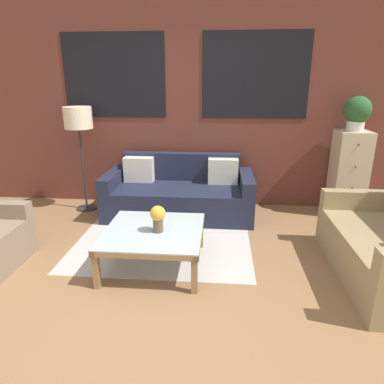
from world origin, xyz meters
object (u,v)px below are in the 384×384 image
Objects in this scene: couch_dark at (179,194)px; floor_lamp at (78,123)px; potted_plant at (357,112)px; coffee_table at (154,235)px; drawer_cabinet at (348,173)px; flower_vase at (158,217)px.

couch_dark is 1.37× the size of floor_lamp.
coffee_table is at bearing -145.30° from potted_plant.
potted_plant is (2.32, 1.61, 1.04)m from coffee_table.
drawer_cabinet is (2.32, 1.61, 0.23)m from coffee_table.
floor_lamp is at bearing 131.12° from flower_vase.
drawer_cabinet reaches higher than flower_vase.
coffee_table is 2.83m from drawer_cabinet.
floor_lamp is (-1.26, 1.47, 0.88)m from coffee_table.
flower_vase is at bearing -91.08° from couch_dark.
coffee_table is (-0.08, -1.40, 0.05)m from couch_dark.
drawer_cabinet is (3.58, 0.14, -0.65)m from floor_lamp.
drawer_cabinet is 4.38× the size of flower_vase.
coffee_table is 0.83× the size of drawer_cabinet.
floor_lamp is 3.26× the size of potted_plant.
floor_lamp reaches higher than coffee_table.
potted_plant is 2.92m from flower_vase.
potted_plant reaches higher than flower_vase.
flower_vase is (1.31, -1.50, -0.68)m from floor_lamp.
flower_vase is (-0.03, -1.43, 0.25)m from couch_dark.
flower_vase is at bearing -33.19° from coffee_table.
couch_dark is at bearing 86.70° from coffee_table.
coffee_table is 3.63× the size of flower_vase.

